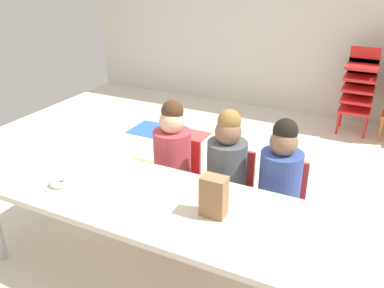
{
  "coord_description": "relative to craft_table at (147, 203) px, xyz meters",
  "views": [
    {
      "loc": [
        0.96,
        -2.26,
        1.77
      ],
      "look_at": [
        0.03,
        -0.39,
        0.81
      ],
      "focal_mm": 37.98,
      "sensor_mm": 36.0,
      "label": 1
    }
  ],
  "objects": [
    {
      "name": "donut_powdered_on_plate",
      "position": [
        -0.51,
        -0.13,
        0.07
      ],
      "size": [
        0.12,
        0.12,
        0.03
      ],
      "primitive_type": "torus",
      "color": "white",
      "rests_on": "craft_table"
    },
    {
      "name": "paper_plate_near_edge",
      "position": [
        -0.51,
        -0.13,
        0.05
      ],
      "size": [
        0.18,
        0.18,
        0.01
      ],
      "primitive_type": "cylinder",
      "color": "white",
      "rests_on": "craft_table"
    },
    {
      "name": "seated_child_near_camera",
      "position": [
        -0.15,
        0.58,
        0.04
      ],
      "size": [
        0.32,
        0.32,
        0.92
      ],
      "color": "red",
      "rests_on": "ground_plane"
    },
    {
      "name": "paper_bag_brown",
      "position": [
        0.41,
        0.0,
        0.15
      ],
      "size": [
        0.13,
        0.09,
        0.22
      ],
      "primitive_type": "cube",
      "color": "#9E754C",
      "rests_on": "craft_table"
    },
    {
      "name": "craft_table",
      "position": [
        0.0,
        0.0,
        0.0
      ],
      "size": [
        2.02,
        0.71,
        0.56
      ],
      "color": "beige",
      "rests_on": "ground_plane"
    },
    {
      "name": "seated_child_far_right",
      "position": [
        0.61,
        0.58,
        0.04
      ],
      "size": [
        0.32,
        0.31,
        0.92
      ],
      "color": "red",
      "rests_on": "ground_plane"
    },
    {
      "name": "kid_chair_red_stack",
      "position": [
        0.82,
        2.96,
        -0.0
      ],
      "size": [
        0.32,
        0.3,
        0.92
      ],
      "color": "red",
      "rests_on": "ground_plane"
    },
    {
      "name": "ground_plane",
      "position": [
        0.13,
        0.64,
        -0.53
      ],
      "size": [
        5.92,
        5.46,
        0.02
      ],
      "color": "silver"
    },
    {
      "name": "seated_child_middle_seat",
      "position": [
        0.25,
        0.58,
        0.04
      ],
      "size": [
        0.34,
        0.34,
        0.92
      ],
      "color": "red",
      "rests_on": "ground_plane"
    },
    {
      "name": "back_wall",
      "position": [
        0.13,
        3.37,
        0.78
      ],
      "size": [
        5.92,
        0.1,
        2.6
      ],
      "primitive_type": "cube",
      "color": "beige",
      "rests_on": "ground_plane"
    }
  ]
}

